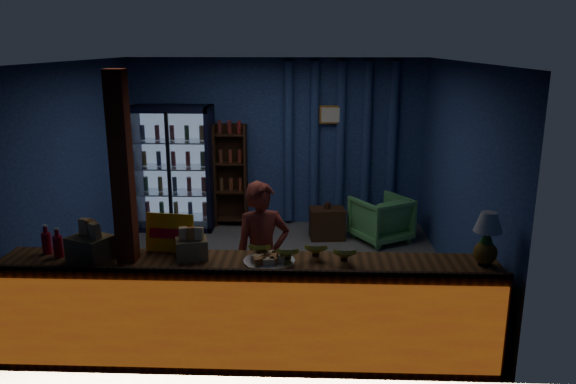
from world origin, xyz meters
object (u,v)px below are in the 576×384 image
Objects in this scene: shopkeeper at (262,257)px; pastry_tray at (269,260)px; table_lamp at (488,224)px; green_chair at (381,219)px.

shopkeeper is 0.68m from pastry_tray.
shopkeeper reaches higher than table_lamp.
shopkeeper is at bearing 162.56° from table_lamp.
green_chair is 1.62× the size of pastry_tray.
shopkeeper is at bearing 100.35° from pastry_tray.
green_chair is at bearing 67.15° from pastry_tray.
table_lamp is (1.86, 0.02, 0.35)m from pastry_tray.
table_lamp is at bearing -36.13° from shopkeeper.
pastry_tray is at bearing -98.34° from shopkeeper.
green_chair is 3.44m from table_lamp.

